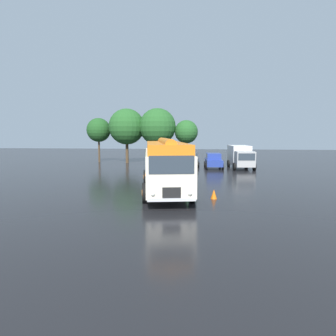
# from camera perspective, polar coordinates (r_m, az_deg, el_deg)

# --- Properties ---
(ground_plane) EXTENTS (120.00, 120.00, 0.00)m
(ground_plane) POSITION_cam_1_polar(r_m,az_deg,el_deg) (19.51, 0.77, -4.59)
(ground_plane) COLOR black
(vintage_bus) EXTENTS (4.35, 10.37, 3.49)m
(vintage_bus) POSITION_cam_1_polar(r_m,az_deg,el_deg) (19.30, -0.53, 0.97)
(vintage_bus) COLOR silver
(vintage_bus) RESTS_ON ground
(car_near_left) EXTENTS (2.12, 4.28, 1.66)m
(car_near_left) POSITION_cam_1_polar(r_m,az_deg,el_deg) (33.36, 4.15, 1.40)
(car_near_left) COLOR #4C5156
(car_near_left) RESTS_ON ground
(car_mid_left) EXTENTS (2.14, 4.29, 1.66)m
(car_mid_left) POSITION_cam_1_polar(r_m,az_deg,el_deg) (33.83, 8.67, 1.41)
(car_mid_left) COLOR navy
(car_mid_left) RESTS_ON ground
(box_van) EXTENTS (2.70, 5.91, 2.50)m
(box_van) POSITION_cam_1_polar(r_m,az_deg,el_deg) (34.33, 13.61, 2.24)
(box_van) COLOR silver
(box_van) RESTS_ON ground
(tree_far_left) EXTENTS (3.22, 3.22, 5.98)m
(tree_far_left) POSITION_cam_1_polar(r_m,az_deg,el_deg) (41.73, -13.07, 7.06)
(tree_far_left) COLOR #4C3823
(tree_far_left) RESTS_ON ground
(tree_left_of_centre) EXTENTS (4.70, 4.70, 7.14)m
(tree_left_of_centre) POSITION_cam_1_polar(r_m,az_deg,el_deg) (39.89, -7.75, 7.80)
(tree_left_of_centre) COLOR #4C3823
(tree_left_of_centre) RESTS_ON ground
(tree_centre) EXTENTS (4.71, 4.71, 7.12)m
(tree_centre) POSITION_cam_1_polar(r_m,az_deg,el_deg) (38.96, -2.03, 7.92)
(tree_centre) COLOR #4C3823
(tree_centre) RESTS_ON ground
(tree_right_of_centre) EXTENTS (3.01, 3.01, 5.61)m
(tree_right_of_centre) POSITION_cam_1_polar(r_m,az_deg,el_deg) (38.93, 3.63, 6.92)
(tree_right_of_centre) COLOR #4C3823
(tree_right_of_centre) RESTS_ON ground
(traffic_cone) EXTENTS (0.36, 0.36, 0.55)m
(traffic_cone) POSITION_cam_1_polar(r_m,az_deg,el_deg) (17.62, 8.73, -4.94)
(traffic_cone) COLOR orange
(traffic_cone) RESTS_ON ground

